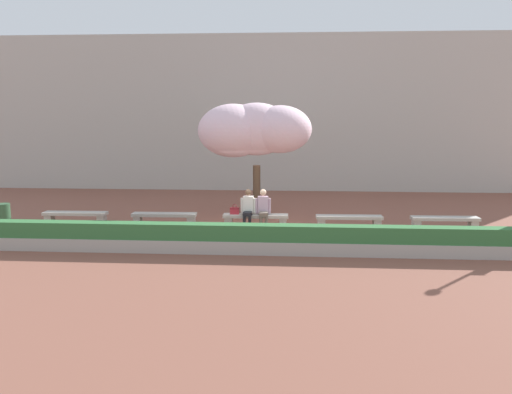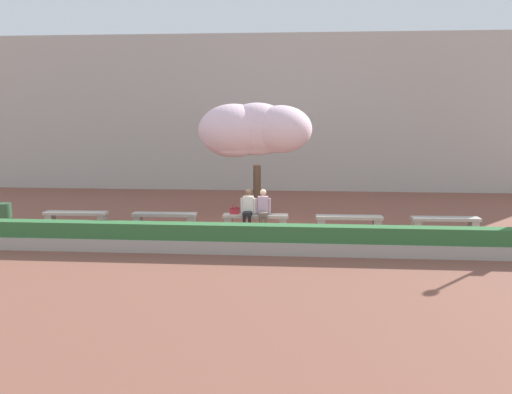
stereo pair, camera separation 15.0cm
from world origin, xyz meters
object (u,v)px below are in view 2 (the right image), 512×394
at_px(stone_bench_near_east, 349,220).
at_px(stone_bench_near_west, 165,217).
at_px(stone_bench_west_end, 76,216).
at_px(stone_bench_center, 256,218).
at_px(trash_bin, 5,215).
at_px(handbag, 235,210).
at_px(stone_bench_east_end, 445,221).
at_px(person_seated_left, 248,207).
at_px(person_seated_right, 263,207).
at_px(cherry_tree_main, 254,130).

bearing_deg(stone_bench_near_east, stone_bench_near_west, 180.00).
bearing_deg(stone_bench_west_end, stone_bench_center, 0.00).
relative_size(stone_bench_near_west, trash_bin, 2.77).
bearing_deg(handbag, trash_bin, -177.08).
bearing_deg(handbag, stone_bench_west_end, 179.92).
distance_m(stone_bench_west_end, trash_bin, 2.32).
bearing_deg(stone_bench_near_west, stone_bench_center, 0.00).
xyz_separation_m(stone_bench_near_east, stone_bench_east_end, (3.07, 0.00, 0.00)).
bearing_deg(stone_bench_center, trash_bin, -177.27).
distance_m(stone_bench_west_end, person_seated_left, 5.91).
bearing_deg(stone_bench_east_end, stone_bench_near_west, 180.00).
relative_size(stone_bench_near_east, person_seated_right, 1.67).
xyz_separation_m(stone_bench_near_east, person_seated_right, (-2.82, -0.05, 0.39)).
xyz_separation_m(stone_bench_center, handbag, (-0.70, -0.01, 0.27)).
height_order(handbag, cherry_tree_main, cherry_tree_main).
distance_m(person_seated_right, handbag, 0.96).
height_order(stone_bench_center, trash_bin, trash_bin).
xyz_separation_m(stone_bench_west_end, stone_bench_near_west, (3.07, 0.00, 0.00)).
relative_size(stone_bench_near_west, person_seated_right, 1.67).
distance_m(stone_bench_near_west, cherry_tree_main, 4.34).
xyz_separation_m(stone_bench_east_end, cherry_tree_main, (-6.33, 1.51, 2.86)).
height_order(stone_bench_near_east, person_seated_right, person_seated_right).
height_order(stone_bench_west_end, stone_bench_near_east, same).
bearing_deg(stone_bench_west_end, person_seated_left, -0.52).
xyz_separation_m(stone_bench_near_east, handbag, (-3.77, -0.01, 0.27)).
distance_m(person_seated_left, trash_bin, 8.20).
bearing_deg(stone_bench_center, person_seated_left, -167.85).
distance_m(stone_bench_center, stone_bench_east_end, 6.14).
xyz_separation_m(stone_bench_west_end, person_seated_right, (6.40, -0.05, 0.39)).
bearing_deg(stone_bench_near_west, handbag, -0.19).
xyz_separation_m(person_seated_right, trash_bin, (-8.69, -0.35, -0.31)).
distance_m(person_seated_left, cherry_tree_main, 2.93).
distance_m(stone_bench_center, cherry_tree_main, 3.24).
bearing_deg(cherry_tree_main, person_seated_left, -92.41).
relative_size(stone_bench_east_end, person_seated_left, 1.67).
distance_m(handbag, cherry_tree_main, 3.05).
bearing_deg(person_seated_left, stone_bench_near_west, 178.91).
bearing_deg(person_seated_left, handbag, 174.17).
relative_size(person_seated_left, cherry_tree_main, 0.31).
relative_size(stone_bench_east_end, cherry_tree_main, 0.52).
xyz_separation_m(stone_bench_center, cherry_tree_main, (-0.18, 1.51, 2.86)).
xyz_separation_m(stone_bench_near_west, person_seated_right, (3.33, -0.05, 0.39)).
bearing_deg(stone_bench_near_east, person_seated_left, -179.08).
xyz_separation_m(stone_bench_east_end, person_seated_right, (-5.89, -0.05, 0.39)).
height_order(stone_bench_west_end, person_seated_left, person_seated_left).
relative_size(stone_bench_center, handbag, 6.37).
distance_m(stone_bench_near_west, stone_bench_east_end, 9.22).
distance_m(stone_bench_west_end, stone_bench_center, 6.14).
bearing_deg(stone_bench_near_west, stone_bench_east_end, 0.00).
bearing_deg(stone_bench_east_end, stone_bench_near_east, 180.00).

